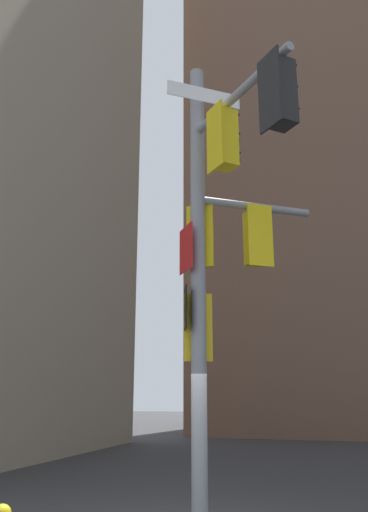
{
  "coord_description": "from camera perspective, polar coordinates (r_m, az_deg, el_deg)",
  "views": [
    {
      "loc": [
        2.08,
        -8.24,
        2.18
      ],
      "look_at": [
        -0.34,
        0.32,
        4.59
      ],
      "focal_mm": 35.89,
      "sensor_mm": 36.0,
      "label": 1
    }
  ],
  "objects": [
    {
      "name": "signal_pole_assembly",
      "position": [
        8.63,
        3.74,
        1.66
      ],
      "size": [
        2.28,
        3.43,
        8.12
      ],
      "color": "gray",
      "rests_on": "ground"
    },
    {
      "name": "building_mid_block",
      "position": [
        42.07,
        14.7,
        17.55
      ],
      "size": [
        16.55,
        16.55,
        49.17
      ],
      "primitive_type": "cube",
      "color": "brown",
      "rests_on": "ground"
    }
  ]
}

